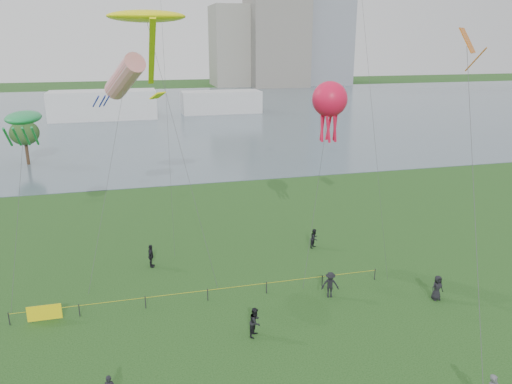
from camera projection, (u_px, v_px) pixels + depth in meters
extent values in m
cube|color=slate|center=(160.00, 114.00, 114.48)|extent=(400.00, 120.00, 0.08)
cube|color=slate|center=(276.00, 31.00, 177.17)|extent=(20.00, 20.00, 38.00)
cube|color=gray|center=(234.00, 46.00, 180.90)|extent=(16.00, 18.00, 28.00)
cube|color=silver|center=(103.00, 105.00, 106.15)|extent=(22.00, 8.00, 6.00)
cube|color=silver|center=(221.00, 102.00, 115.20)|extent=(18.00, 7.00, 5.00)
cylinder|color=#3A281A|center=(27.00, 155.00, 67.77)|extent=(0.44, 0.44, 2.71)
ellipsoid|color=#2F5622|center=(24.00, 133.00, 66.88)|extent=(3.85, 3.85, 3.25)
cylinder|color=black|center=(9.00, 319.00, 29.82)|extent=(0.07, 0.07, 0.85)
cylinder|color=black|center=(79.00, 310.00, 30.76)|extent=(0.07, 0.07, 0.85)
cylinder|color=black|center=(145.00, 302.00, 31.70)|extent=(0.07, 0.07, 0.85)
cylinder|color=black|center=(208.00, 295.00, 32.64)|extent=(0.07, 0.07, 0.85)
cylinder|color=black|center=(267.00, 287.00, 33.58)|extent=(0.07, 0.07, 0.85)
cylinder|color=black|center=(322.00, 281.00, 34.53)|extent=(0.07, 0.07, 0.85)
cylinder|color=black|center=(375.00, 274.00, 35.47)|extent=(0.07, 0.07, 0.85)
cylinder|color=#CBCC18|center=(208.00, 290.00, 32.55)|extent=(24.00, 0.03, 0.03)
cube|color=yellow|center=(44.00, 313.00, 30.25)|extent=(2.00, 0.04, 1.00)
imported|color=black|center=(255.00, 322.00, 28.65)|extent=(1.06, 1.09, 1.77)
imported|color=black|center=(330.00, 285.00, 32.96)|extent=(1.28, 0.90, 1.79)
imported|color=black|center=(151.00, 256.00, 37.34)|extent=(0.67, 1.12, 1.79)
imported|color=black|center=(437.00, 288.00, 32.66)|extent=(0.86, 0.59, 1.70)
imported|color=black|center=(314.00, 238.00, 40.86)|extent=(0.99, 0.98, 1.62)
cylinder|color=#3F3F42|center=(182.00, 154.00, 34.02)|extent=(3.46, 6.35, 17.94)
ellipsoid|color=#FCF50D|center=(146.00, 16.00, 33.90)|extent=(5.35, 3.34, 0.84)
cube|color=#FCF50D|center=(152.00, 55.00, 30.72)|extent=(0.36, 6.98, 4.09)
cube|color=#FCF50D|center=(158.00, 95.00, 27.81)|extent=(0.95, 0.95, 0.42)
cylinder|color=#3F3F42|center=(107.00, 180.00, 35.26)|extent=(3.44, 7.07, 13.78)
cylinder|color=red|center=(125.00, 77.00, 36.90)|extent=(3.44, 4.94, 3.64)
cylinder|color=#1726A3|center=(106.00, 101.00, 35.92)|extent=(0.60, 1.13, 0.88)
cylinder|color=#1726A3|center=(103.00, 101.00, 36.21)|extent=(0.60, 1.13, 0.88)
cylinder|color=#1726A3|center=(96.00, 101.00, 35.97)|extent=(0.60, 1.13, 0.88)
cylinder|color=#1726A3|center=(96.00, 102.00, 35.54)|extent=(0.60, 1.13, 0.88)
cylinder|color=#1726A3|center=(102.00, 102.00, 35.51)|extent=(0.60, 1.13, 0.88)
cylinder|color=#3F3F42|center=(17.00, 212.00, 32.41)|extent=(1.18, 5.93, 11.39)
ellipsoid|color=#1A9245|center=(24.00, 118.00, 33.61)|extent=(2.28, 4.10, 0.80)
cylinder|color=#1A9245|center=(8.00, 137.00, 32.23)|extent=(0.16, 1.79, 1.54)
cylinder|color=#1A9245|center=(17.00, 137.00, 32.36)|extent=(0.16, 1.79, 1.54)
cylinder|color=#1A9245|center=(26.00, 136.00, 32.49)|extent=(0.16, 1.79, 1.54)
cylinder|color=#1A9245|center=(35.00, 136.00, 32.62)|extent=(0.16, 1.79, 1.54)
cylinder|color=#3F3F42|center=(316.00, 195.00, 34.01)|extent=(2.52, 2.72, 12.57)
sphere|color=red|center=(330.00, 99.00, 33.70)|extent=(2.40, 2.40, 2.40)
cylinder|color=red|center=(335.00, 122.00, 34.29)|extent=(0.18, 0.54, 2.60)
cylinder|color=red|center=(330.00, 122.00, 34.63)|extent=(0.49, 0.36, 2.61)
cylinder|color=red|center=(323.00, 122.00, 34.52)|extent=(0.49, 0.36, 2.61)
cylinder|color=red|center=(322.00, 123.00, 34.06)|extent=(0.18, 0.54, 2.60)
cylinder|color=red|center=(328.00, 124.00, 33.71)|extent=(0.49, 0.36, 2.61)
cylinder|color=red|center=(335.00, 123.00, 33.83)|extent=(0.49, 0.36, 2.61)
cylinder|color=#3F3F42|center=(476.00, 222.00, 23.55)|extent=(6.23, 12.87, 16.39)
cube|color=#D76113|center=(467.00, 40.00, 27.83)|extent=(1.68, 1.68, 1.37)
cylinder|color=#D76113|center=(476.00, 60.00, 27.29)|extent=(0.08, 1.58, 1.35)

